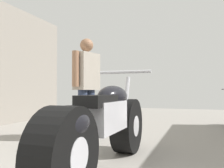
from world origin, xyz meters
The scene contains 3 objects.
ground_plane centered at (0.00, 3.20, 0.00)m, with size 15.98×15.98×0.00m, color gray.
motorcycle_maroon_cruiser centered at (0.05, 2.17, 0.43)m, with size 0.66×2.22×1.04m.
mechanic_in_blue centered at (-0.82, 3.67, 0.94)m, with size 0.34×0.67×1.65m.
Camera 1 is at (0.93, -0.07, 0.78)m, focal length 39.78 mm.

